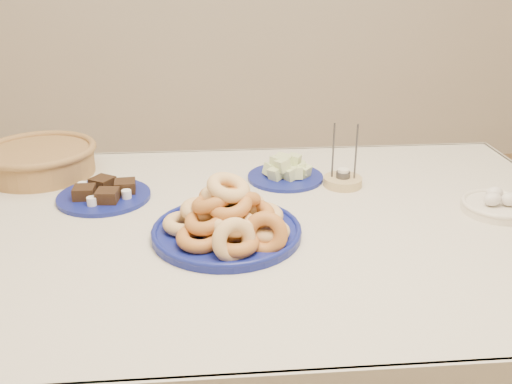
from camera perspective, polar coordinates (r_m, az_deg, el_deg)
dining_table at (r=1.46m, az=-0.17°, el=-6.68°), size 1.71×1.11×0.75m
donut_platter at (r=1.32m, az=-2.82°, el=-2.88°), size 0.43×0.43×0.16m
melon_plate at (r=1.66m, az=3.04°, el=1.98°), size 0.27×0.27×0.07m
brownie_plate at (r=1.58m, az=-14.94°, el=-0.20°), size 0.31×0.31×0.04m
wicker_basket at (r=1.81m, az=-20.83°, el=3.11°), size 0.38×0.38×0.09m
candle_holder at (r=1.63m, az=8.67°, el=1.20°), size 0.13×0.13×0.18m
egg_bowl at (r=1.58m, az=22.96°, el=-1.19°), size 0.20×0.20×0.06m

